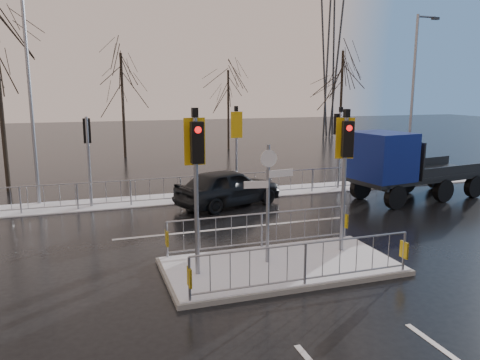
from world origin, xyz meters
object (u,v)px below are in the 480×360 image
object	(u,v)px
traffic_island	(280,254)
street_lamp_right	(414,93)
street_lamp_left	(32,91)
car_far_lane	(228,187)
flatbed_truck	(397,165)

from	to	relation	value
traffic_island	street_lamp_right	world-z (taller)	street_lamp_right
street_lamp_right	street_lamp_left	world-z (taller)	street_lamp_left
traffic_island	street_lamp_right	size ratio (longest dim) A/B	0.75
traffic_island	street_lamp_left	bearing A→B (deg)	124.07
car_far_lane	flatbed_truck	world-z (taller)	flatbed_truck
traffic_island	flatbed_truck	xyz separation A→B (m)	(7.47, 5.33, 1.14)
car_far_lane	street_lamp_right	distance (m)	10.66
car_far_lane	street_lamp_right	bearing A→B (deg)	-99.54
traffic_island	car_far_lane	world-z (taller)	traffic_island
flatbed_truck	street_lamp_right	xyz separation A→B (m)	(3.12, 3.16, 2.86)
flatbed_truck	street_lamp_left	bearing A→B (deg)	163.34
car_far_lane	street_lamp_right	world-z (taller)	street_lamp_right
traffic_island	car_far_lane	bearing A→B (deg)	84.10
traffic_island	car_far_lane	size ratio (longest dim) A/B	1.36
car_far_lane	street_lamp_right	size ratio (longest dim) A/B	0.55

